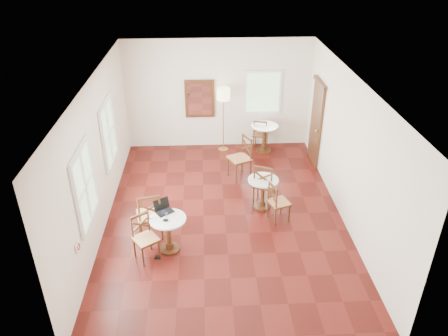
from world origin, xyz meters
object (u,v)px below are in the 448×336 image
chair_mid_a (264,184)px  navy_mug (164,213)px  cafe_table_back (264,135)px  cafe_table_near (169,230)px  floor_lamp (223,98)px  chair_back_b (240,158)px  chair_near_a (149,215)px  chair_near_b (145,238)px  cafe_table_mid (263,190)px  power_adapter (158,257)px  chair_back_a (260,134)px  chair_mid_b (278,202)px  laptop (163,208)px  mouse (165,220)px  water_glass (167,215)px

chair_mid_a → navy_mug: bearing=56.1°
cafe_table_back → chair_mid_a: bearing=-97.5°
cafe_table_near → navy_mug: (-0.07, 0.12, 0.32)m
floor_lamp → chair_back_b: bearing=-77.3°
chair_near_a → navy_mug: size_ratio=9.81×
chair_back_b → floor_lamp: 1.85m
chair_near_a → floor_lamp: size_ratio=0.59×
chair_near_b → chair_mid_a: size_ratio=0.89×
chair_near_b → navy_mug: size_ratio=8.40×
cafe_table_mid → power_adapter: 2.74m
chair_back_a → cafe_table_back: bearing=128.6°
floor_lamp → chair_mid_a: bearing=-74.2°
chair_mid_b → navy_mug: chair_mid_b is taller
cafe_table_back → chair_back_a: 0.21m
laptop → chair_back_a: bearing=26.1°
cafe_table_back → chair_mid_b: bearing=-92.4°
laptop → mouse: laptop is taller
cafe_table_mid → water_glass: (-1.97, -1.35, 0.35)m
chair_near_a → chair_back_a: 4.69m
chair_back_a → cafe_table_near: bearing=77.8°
chair_back_b → navy_mug: 3.07m
chair_near_a → chair_mid_a: chair_near_a is taller
chair_back_b → water_glass: chair_back_b is taller
chair_near_b → chair_back_a: (2.69, 4.48, -0.00)m
cafe_table_mid → chair_back_b: 1.39m
chair_near_a → power_adapter: 0.85m
water_glass → cafe_table_mid: bearing=34.3°
cafe_table_back → power_adapter: 5.06m
cafe_table_near → power_adapter: bearing=-130.3°
chair_mid_b → chair_back_a: (0.06, 3.41, 0.00)m
laptop → water_glass: 0.24m
chair_back_b → mouse: chair_back_b is taller
floor_lamp → chair_mid_b: bearing=-73.8°
chair_mid_b → cafe_table_back: bearing=-22.7°
chair_back_b → cafe_table_near: bearing=-55.9°
chair_mid_b → navy_mug: 2.43m
cafe_table_mid → cafe_table_back: 2.75m
chair_back_b → power_adapter: (-1.80, -2.95, -0.51)m
chair_mid_b → chair_back_b: size_ratio=0.82×
power_adapter → chair_near_a: bearing=105.1°
chair_back_b → mouse: (-1.61, -2.78, 0.21)m
cafe_table_back → navy_mug: bearing=-121.4°
cafe_table_near → chair_back_a: size_ratio=0.82×
chair_mid_b → laptop: bearing=84.7°
chair_back_b → mouse: size_ratio=10.00×
chair_back_b → navy_mug: bearing=-58.2°
navy_mug → cafe_table_near: bearing=-58.6°
chair_mid_a → water_glass: bearing=58.7°
chair_near_a → mouse: bearing=112.7°
chair_near_a → chair_mid_b: bearing=176.4°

